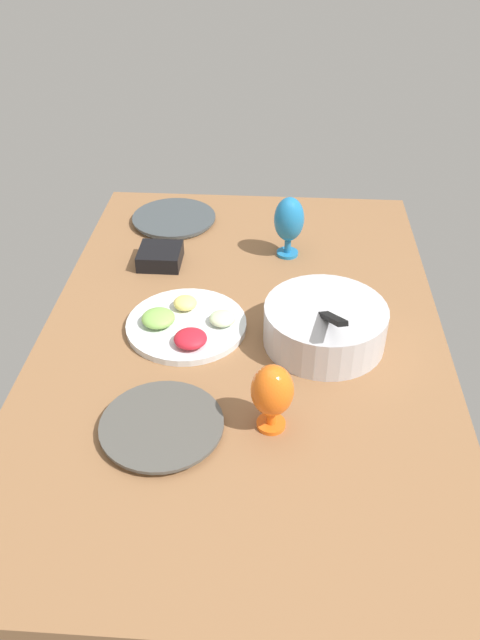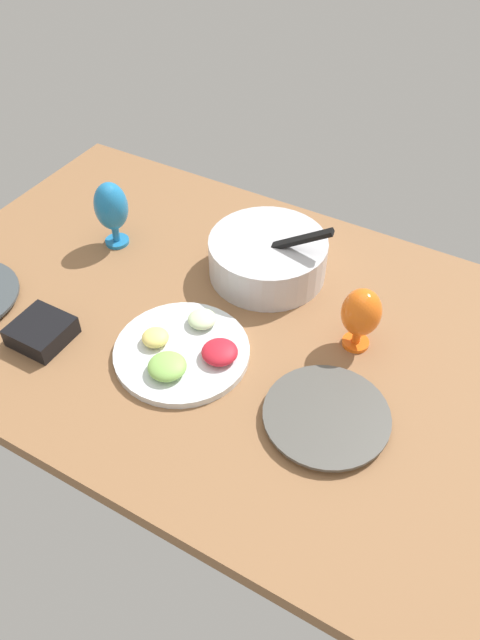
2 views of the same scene
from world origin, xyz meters
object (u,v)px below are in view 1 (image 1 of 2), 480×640
mixing_bowl (325,324)px  square_bowl_black (160,256)px  dinner_plate_right (162,426)px  hurricane_glass_orange (272,392)px  fruit_platter (186,324)px  hurricane_glass_blue (289,221)px  dinner_plate_left (174,219)px

mixing_bowl → square_bowl_black: 58.77cm
dinner_plate_right → hurricane_glass_orange: (-2.86, 23.29, 8.76)cm
dinner_plate_right → fruit_platter: (-35.79, 0.34, 0.53)cm
fruit_platter → square_bowl_black: 33.90cm
hurricane_glass_orange → square_bowl_black: size_ratio=1.30×
hurricane_glass_blue → fruit_platter: bearing=-33.5°
fruit_platter → hurricane_glass_blue: size_ratio=1.65×
fruit_platter → square_bowl_black: (-31.70, -11.97, 1.06)cm
fruit_platter → hurricane_glass_orange: size_ratio=1.92×
mixing_bowl → hurricane_glass_orange: size_ratio=1.93×
mixing_bowl → square_bowl_black: mixing_bowl is taller
hurricane_glass_orange → hurricane_glass_blue: size_ratio=0.86×
dinner_plate_left → dinner_plate_right: dinner_plate_right is taller
dinner_plate_left → mixing_bowl: size_ratio=0.88×
dinner_plate_right → square_bowl_black: size_ratio=2.13×
hurricane_glass_blue → square_bowl_black: (7.65, -38.02, -8.86)cm
dinner_plate_left → hurricane_glass_orange: (91.21, 34.85, 8.83)cm
dinner_plate_right → hurricane_glass_blue: hurricane_glass_blue is taller
dinner_plate_right → square_bowl_black: (-67.49, -11.63, 1.59)cm
mixing_bowl → hurricane_glass_blue: size_ratio=1.66×
mixing_bowl → hurricane_glass_orange: (29.95, -12.43, 4.19)cm
dinner_plate_right → fruit_platter: 35.79cm
fruit_platter → hurricane_glass_orange: hurricane_glass_orange is taller
hurricane_glass_orange → hurricane_glass_blue: bearing=177.5°
square_bowl_black → hurricane_glass_orange: bearing=28.4°
dinner_plate_left → mixing_bowl: 77.52cm
fruit_platter → square_bowl_black: bearing=-159.3°
dinner_plate_left → hurricane_glass_blue: size_ratio=1.46×
mixing_bowl → square_bowl_black: bearing=-126.2°
dinner_plate_left → mixing_bowl: (61.25, 47.29, 4.64)cm
square_bowl_black → fruit_platter: bearing=20.7°
hurricane_glass_blue → square_bowl_black: 39.78cm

